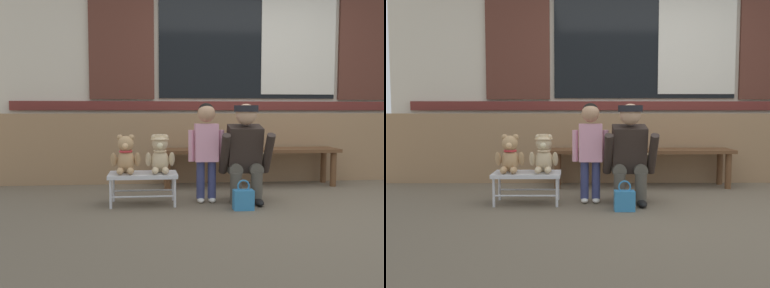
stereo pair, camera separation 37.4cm
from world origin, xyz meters
The scene contains 10 objects.
ground_plane centered at (0.00, 0.00, 0.00)m, with size 60.00×60.00×0.00m, color brown.
brick_low_wall centered at (0.00, 1.43, 0.42)m, with size 6.63×0.25×0.85m, color #997551.
shop_facade centered at (0.00, 1.94, 1.69)m, with size 6.77×0.26×3.36m.
wooden_bench_long centered at (-0.16, 1.06, 0.37)m, with size 2.10×0.40×0.44m.
small_display_bench centered at (-1.39, 0.18, 0.27)m, with size 0.64×0.36×0.30m.
teddy_bear_plain centered at (-1.55, 0.18, 0.46)m, with size 0.28×0.26×0.36m.
teddy_bear_with_hat centered at (-1.23, 0.18, 0.47)m, with size 0.28×0.27×0.36m.
child_standing centered at (-0.78, 0.22, 0.59)m, with size 0.35×0.18×0.96m.
adult_crouching centered at (-0.40, 0.19, 0.48)m, with size 0.50×0.49×0.95m.
handbag_on_ground centered at (-0.49, -0.12, 0.10)m, with size 0.18×0.11×0.27m.
Camera 2 is at (-0.93, -3.75, 0.88)m, focal length 38.97 mm.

